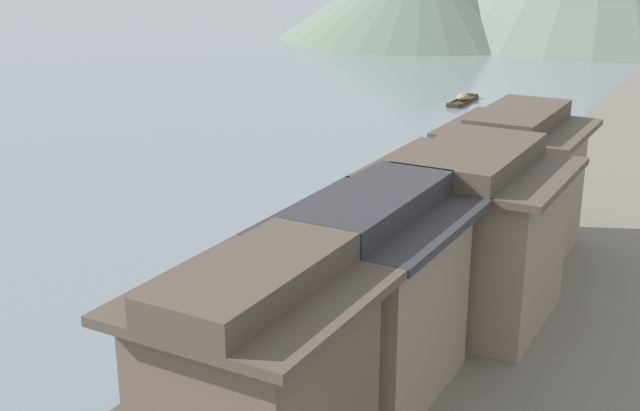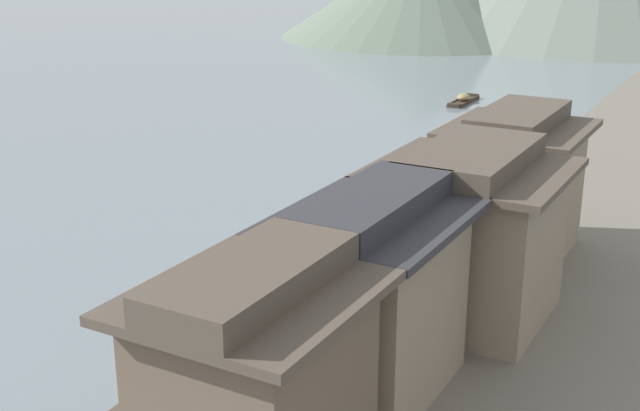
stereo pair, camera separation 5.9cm
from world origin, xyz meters
The scene contains 8 objects.
boat_moored_nearest centered at (5.70, 48.66, 0.29)m, with size 1.45×4.63×0.81m.
boat_moored_third centered at (-3.42, 56.57, 0.26)m, with size 1.24×5.19×0.76m.
boat_moored_far centered at (4.96, 33.62, 0.17)m, with size 0.92×5.42×0.52m.
house_waterfront_nearest centered at (10.15, 4.81, 3.59)m, with size 5.16×5.57×6.14m.
house_waterfront_second centered at (10.17, 10.78, 3.58)m, with size 5.20×6.30×6.14m.
house_waterfront_tall centered at (10.91, 16.99, 3.57)m, with size 6.67×6.36×6.14m.
house_waterfront_narrow centered at (10.47, 23.90, 3.58)m, with size 5.80×6.13×6.14m.
mooring_post_dock_mid centered at (7.41, 15.34, 1.02)m, with size 0.20×0.20×0.90m, color #473828.
Camera 1 is at (19.60, -9.09, 13.53)m, focal length 46.46 mm.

